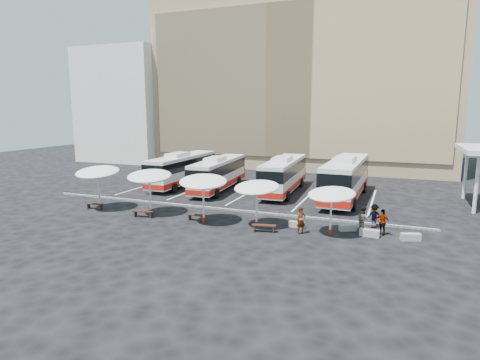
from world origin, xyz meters
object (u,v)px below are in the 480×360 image
(wood_bench_1, at_px, (143,212))
(conc_bench_1, at_px, (348,228))
(bus_2, at_px, (284,174))
(passenger_2, at_px, (382,222))
(bus_0, at_px, (183,168))
(sunshade_2, at_px, (203,182))
(conc_bench_0, at_px, (297,225))
(wood_bench_0, at_px, (95,205))
(wood_bench_3, at_px, (264,227))
(bus_1, at_px, (218,173))
(conc_bench_2, at_px, (369,233))
(sunshade_3, at_px, (257,188))
(wood_bench_2, at_px, (197,216))
(passenger_3, at_px, (374,216))
(sunshade_4, at_px, (332,194))
(passenger_1, at_px, (363,220))
(bus_3, at_px, (346,177))
(sunshade_1, at_px, (150,176))
(sunshade_0, at_px, (98,172))
(passenger_0, at_px, (301,221))
(conc_bench_3, at_px, (411,237))

(wood_bench_1, xyz_separation_m, conc_bench_1, (15.46, 2.20, -0.17))
(bus_2, bearing_deg, passenger_2, -51.52)
(bus_0, xyz_separation_m, bus_2, (11.52, 0.42, 0.00))
(sunshade_2, xyz_separation_m, conc_bench_0, (6.78, 1.33, -2.91))
(wood_bench_0, xyz_separation_m, wood_bench_3, (15.49, -0.92, 0.03))
(conc_bench_0, bearing_deg, sunshade_2, -168.93)
(bus_1, height_order, wood_bench_1, bus_1)
(conc_bench_2, bearing_deg, conc_bench_0, 177.25)
(sunshade_3, height_order, wood_bench_0, sunshade_3)
(wood_bench_2, xyz_separation_m, passenger_3, (12.63, 3.00, 0.50))
(wood_bench_2, bearing_deg, sunshade_4, 1.14)
(sunshade_2, relative_size, passenger_1, 2.58)
(bus_3, xyz_separation_m, wood_bench_0, (-19.40, -11.78, -1.76))
(sunshade_1, bearing_deg, sunshade_0, -177.77)
(sunshade_2, height_order, passenger_0, sunshade_2)
(bus_1, height_order, wood_bench_3, bus_1)
(wood_bench_2, bearing_deg, sunshade_1, 175.09)
(sunshade_1, relative_size, conc_bench_3, 3.58)
(wood_bench_1, bearing_deg, sunshade_4, 3.21)
(bus_2, xyz_separation_m, conc_bench_0, (4.21, -11.75, -1.70))
(sunshade_1, bearing_deg, wood_bench_2, -4.91)
(conc_bench_2, bearing_deg, sunshade_1, -178.56)
(bus_1, height_order, sunshade_3, bus_1)
(bus_0, distance_m, sunshade_0, 12.31)
(sunshade_3, distance_m, conc_bench_3, 10.69)
(bus_1, xyz_separation_m, conc_bench_1, (14.42, -9.81, -1.62))
(bus_0, bearing_deg, passenger_0, -37.48)
(sunshade_3, xyz_separation_m, wood_bench_3, (0.90, -1.03, -2.50))
(conc_bench_3, bearing_deg, bus_0, 153.82)
(conc_bench_3, bearing_deg, wood_bench_1, -175.50)
(bus_2, height_order, sunshade_2, bus_2)
(passenger_1, bearing_deg, sunshade_1, 59.00)
(bus_0, relative_size, wood_bench_2, 7.47)
(passenger_1, xyz_separation_m, passenger_3, (0.62, 1.33, -0.02))
(wood_bench_3, height_order, passenger_0, passenger_0)
(bus_1, bearing_deg, passenger_2, -34.93)
(wood_bench_3, bearing_deg, passenger_2, 16.84)
(bus_3, bearing_deg, sunshade_2, -124.56)
(sunshade_0, xyz_separation_m, sunshade_4, (19.41, 0.01, -0.38))
(sunshade_3, distance_m, wood_bench_1, 9.55)
(wood_bench_0, height_order, passenger_3, passenger_3)
(wood_bench_1, relative_size, wood_bench_3, 1.00)
(bus_0, relative_size, bus_3, 0.90)
(wood_bench_0, bearing_deg, conc_bench_3, 1.92)
(wood_bench_3, distance_m, conc_bench_2, 7.08)
(wood_bench_1, height_order, passenger_1, passenger_1)
(passenger_2, bearing_deg, wood_bench_1, -146.94)
(sunshade_0, distance_m, conc_bench_3, 24.65)
(sunshade_2, xyz_separation_m, passenger_3, (11.92, 3.28, -2.26))
(sunshade_4, height_order, conc_bench_3, sunshade_4)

